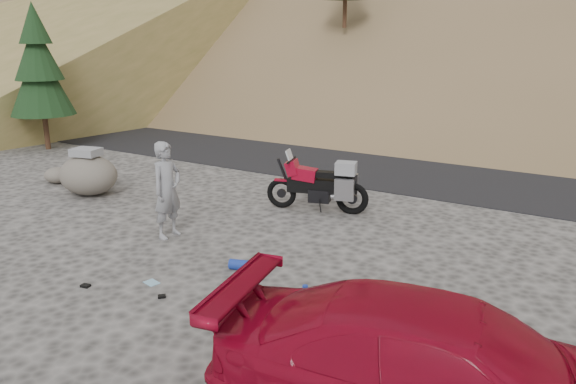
# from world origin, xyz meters

# --- Properties ---
(ground) EXTENTS (140.00, 140.00, 0.00)m
(ground) POSITION_xyz_m (0.00, 0.00, 0.00)
(ground) COLOR #3C3A37
(ground) RESTS_ON ground
(road) EXTENTS (120.00, 7.00, 0.05)m
(road) POSITION_xyz_m (0.00, 9.00, 0.00)
(road) COLOR black
(road) RESTS_ON ground
(conifer_verge) EXTENTS (2.20, 2.20, 5.04)m
(conifer_verge) POSITION_xyz_m (-11.00, 4.50, 2.89)
(conifer_verge) COLOR #3C2316
(conifer_verge) RESTS_ON ground
(motorcycle) EXTENTS (2.38, 1.09, 1.45)m
(motorcycle) POSITION_xyz_m (0.77, 3.25, 0.62)
(motorcycle) COLOR black
(motorcycle) RESTS_ON ground
(man) EXTENTS (0.49, 0.73, 1.98)m
(man) POSITION_xyz_m (-1.09, 0.15, 0.00)
(man) COLOR gray
(man) RESTS_ON ground
(boulder) EXTENTS (1.60, 1.37, 1.20)m
(boulder) POSITION_xyz_m (-5.01, 1.37, 0.53)
(boulder) COLOR #545048
(boulder) RESTS_ON ground
(small_rock) EXTENTS (0.92, 0.87, 0.44)m
(small_rock) POSITION_xyz_m (-6.69, 1.66, 0.22)
(small_rock) COLOR #545048
(small_rock) RESTS_ON ground
(gear_white_cloth) EXTENTS (0.49, 0.46, 0.01)m
(gear_white_cloth) POSITION_xyz_m (2.35, -0.92, 0.01)
(gear_white_cloth) COLOR white
(gear_white_cloth) RESTS_ON ground
(gear_blue_mat) EXTENTS (0.50, 0.32, 0.19)m
(gear_blue_mat) POSITION_xyz_m (1.19, -0.46, 0.09)
(gear_blue_mat) COLOR #193398
(gear_blue_mat) RESTS_ON ground
(gear_bottle) EXTENTS (0.11, 0.11, 0.24)m
(gear_bottle) POSITION_xyz_m (2.70, -0.87, 0.12)
(gear_bottle) COLOR #193398
(gear_bottle) RESTS_ON ground
(gear_funnel) EXTENTS (0.14, 0.14, 0.17)m
(gear_funnel) POSITION_xyz_m (2.20, -1.10, 0.09)
(gear_funnel) COLOR #B80C1A
(gear_funnel) RESTS_ON ground
(gear_glove_a) EXTENTS (0.16, 0.13, 0.04)m
(gear_glove_a) POSITION_xyz_m (-0.62, -2.37, 0.02)
(gear_glove_a) COLOR black
(gear_glove_a) RESTS_ON ground
(gear_glove_b) EXTENTS (0.15, 0.15, 0.04)m
(gear_glove_b) POSITION_xyz_m (0.73, -2.00, 0.02)
(gear_glove_b) COLOR black
(gear_glove_b) RESTS_ON ground
(gear_blue_cloth) EXTENTS (0.29, 0.24, 0.01)m
(gear_blue_cloth) POSITION_xyz_m (0.20, -1.69, 0.01)
(gear_blue_cloth) COLOR #87B7D0
(gear_blue_cloth) RESTS_ON ground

